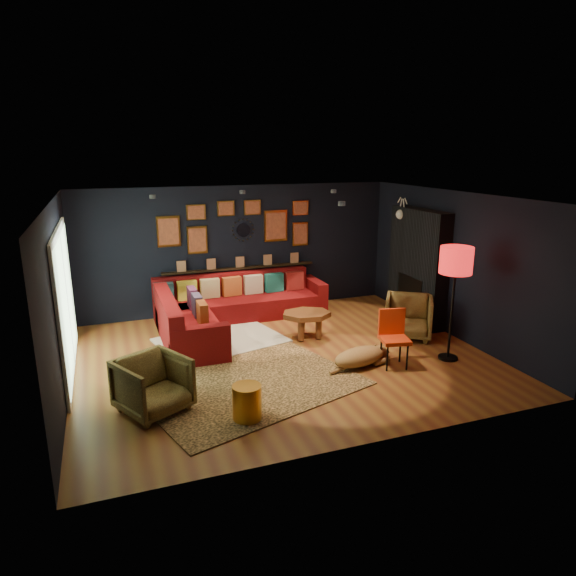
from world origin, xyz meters
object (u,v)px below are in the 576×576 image
object	(u,v)px
pouf	(189,328)
armchair_right	(409,315)
sectional	(221,311)
floor_lamp	(456,265)
coffee_table	(307,317)
armchair_left	(153,383)
dog	(360,353)
orange_chair	(393,333)
gold_stool	(247,403)

from	to	relation	value
pouf	armchair_right	distance (m)	3.95
sectional	pouf	distance (m)	0.83
armchair_right	floor_lamp	distance (m)	1.61
coffee_table	armchair_left	world-z (taller)	armchair_left
armchair_left	armchair_right	bearing A→B (deg)	-12.72
coffee_table	armchair_left	xyz separation A→B (m)	(-2.87, -1.83, 0.02)
coffee_table	dog	xyz separation A→B (m)	(0.30, -1.47, -0.17)
armchair_right	orange_chair	distance (m)	1.37
sectional	floor_lamp	size ratio (longest dim) A/B	1.84
gold_stool	dog	size ratio (longest dim) A/B	0.36
gold_stool	orange_chair	distance (m)	2.77
armchair_left	coffee_table	bearing A→B (deg)	4.62
armchair_right	floor_lamp	bearing A→B (deg)	-54.06
armchair_right	dog	size ratio (longest dim) A/B	0.65
gold_stool	pouf	bearing A→B (deg)	93.84
dog	armchair_left	bearing A→B (deg)	174.27
armchair_right	sectional	bearing A→B (deg)	-175.26
armchair_left	dog	size ratio (longest dim) A/B	0.63
coffee_table	armchair_left	size ratio (longest dim) A/B	1.22
orange_chair	floor_lamp	size ratio (longest dim) A/B	0.48
gold_stool	coffee_table	bearing A→B (deg)	53.78
pouf	armchair_left	distance (m)	2.64
gold_stool	orange_chair	xyz separation A→B (m)	(2.61, 0.87, 0.30)
coffee_table	floor_lamp	distance (m)	2.74
armchair_left	sectional	bearing A→B (deg)	34.08
sectional	dog	distance (m)	3.04
armchair_right	floor_lamp	size ratio (longest dim) A/B	0.45
armchair_left	armchair_right	size ratio (longest dim) A/B	0.98
armchair_left	dog	distance (m)	3.20
gold_stool	floor_lamp	world-z (taller)	floor_lamp
sectional	gold_stool	world-z (taller)	sectional
floor_lamp	dog	bearing A→B (deg)	171.72
floor_lamp	armchair_right	bearing A→B (deg)	92.56
sectional	armchair_right	distance (m)	3.49
pouf	dog	xyz separation A→B (m)	(2.30, -2.12, 0.01)
armchair_left	orange_chair	world-z (taller)	orange_chair
coffee_table	orange_chair	xyz separation A→B (m)	(0.83, -1.57, 0.14)
gold_stool	orange_chair	size ratio (longest dim) A/B	0.52
sectional	pouf	world-z (taller)	sectional
sectional	orange_chair	distance (m)	3.43
armchair_right	pouf	bearing A→B (deg)	-164.70
sectional	armchair_left	bearing A→B (deg)	-117.96
sectional	orange_chair	xyz separation A→B (m)	(2.14, -2.67, 0.20)
armchair_right	floor_lamp	xyz separation A→B (m)	(0.05, -1.12, 1.15)
gold_stool	dog	bearing A→B (deg)	24.90
coffee_table	gold_stool	distance (m)	3.03
coffee_table	armchair_right	size ratio (longest dim) A/B	1.20
dog	armchair_right	bearing A→B (deg)	19.56
orange_chair	armchair_right	bearing A→B (deg)	59.43
gold_stool	floor_lamp	distance (m)	3.91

